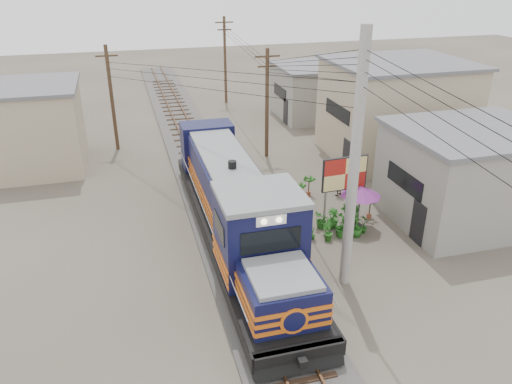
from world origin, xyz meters
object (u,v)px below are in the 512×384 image
object	(u,v)px
market_umbrella	(361,191)
vendor	(339,181)
billboard	(345,175)

from	to	relation	value
market_umbrella	vendor	bearing A→B (deg)	81.23
market_umbrella	vendor	xyz separation A→B (m)	(0.55, 3.58, -1.08)
billboard	vendor	bearing A→B (deg)	65.27
vendor	billboard	bearing A→B (deg)	32.55
billboard	vendor	distance (m)	3.81
billboard	vendor	size ratio (longest dim) A/B	2.14
market_umbrella	vendor	size ratio (longest dim) A/B	1.42
billboard	market_umbrella	distance (m)	1.08
billboard	vendor	xyz separation A→B (m)	(1.24, 3.13, -1.79)
market_umbrella	billboard	bearing A→B (deg)	146.20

